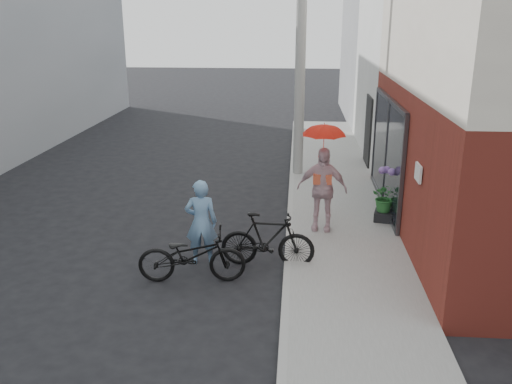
# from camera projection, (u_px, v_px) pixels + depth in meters

# --- Properties ---
(ground) EXTENTS (80.00, 80.00, 0.00)m
(ground) POSITION_uv_depth(u_px,v_px,m) (236.00, 267.00, 9.93)
(ground) COLOR black
(ground) RESTS_ON ground
(sidewalk) EXTENTS (2.20, 24.00, 0.12)m
(sidewalk) POSITION_uv_depth(u_px,v_px,m) (343.00, 227.00, 11.65)
(sidewalk) COLOR gray
(sidewalk) RESTS_ON ground
(curb) EXTENTS (0.12, 24.00, 0.12)m
(curb) POSITION_uv_depth(u_px,v_px,m) (289.00, 226.00, 11.74)
(curb) COLOR #9E9E99
(curb) RESTS_ON ground
(plaster_building) EXTENTS (8.00, 6.00, 7.00)m
(plaster_building) POSITION_uv_depth(u_px,v_px,m) (497.00, 46.00, 16.85)
(plaster_building) COLOR silver
(plaster_building) RESTS_ON ground
(east_building_far) EXTENTS (8.00, 8.00, 7.00)m
(east_building_far) POSITION_uv_depth(u_px,v_px,m) (441.00, 38.00, 23.49)
(east_building_far) COLOR gray
(east_building_far) RESTS_ON ground
(utility_pole) EXTENTS (0.28, 0.28, 7.00)m
(utility_pole) POSITION_uv_depth(u_px,v_px,m) (301.00, 51.00, 14.45)
(utility_pole) COLOR #9E9E99
(utility_pole) RESTS_ON ground
(officer) EXTENTS (0.63, 0.45, 1.62)m
(officer) POSITION_uv_depth(u_px,v_px,m) (201.00, 222.00, 9.87)
(officer) COLOR #658DB4
(officer) RESTS_ON ground
(bike_left) EXTENTS (1.90, 0.82, 0.97)m
(bike_left) POSITION_uv_depth(u_px,v_px,m) (192.00, 255.00, 9.28)
(bike_left) COLOR black
(bike_left) RESTS_ON ground
(bike_right) EXTENTS (1.73, 0.55, 1.03)m
(bike_right) POSITION_uv_depth(u_px,v_px,m) (268.00, 240.00, 9.84)
(bike_right) COLOR black
(bike_right) RESTS_ON ground
(kimono_woman) EXTENTS (1.08, 0.56, 1.76)m
(kimono_woman) POSITION_uv_depth(u_px,v_px,m) (322.00, 189.00, 11.15)
(kimono_woman) COLOR beige
(kimono_woman) RESTS_ON sidewalk
(parasol) EXTENTS (0.85, 0.85, 0.75)m
(parasol) POSITION_uv_depth(u_px,v_px,m) (324.00, 129.00, 10.76)
(parasol) COLOR red
(parasol) RESTS_ON kimono_woman
(planter) EXTENTS (0.49, 0.49, 0.21)m
(planter) POSITION_uv_depth(u_px,v_px,m) (384.00, 216.00, 11.84)
(planter) COLOR black
(planter) RESTS_ON sidewalk
(potted_plant) EXTENTS (0.59, 0.51, 0.65)m
(potted_plant) POSITION_uv_depth(u_px,v_px,m) (385.00, 197.00, 11.71)
(potted_plant) COLOR #2A692E
(potted_plant) RESTS_ON planter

